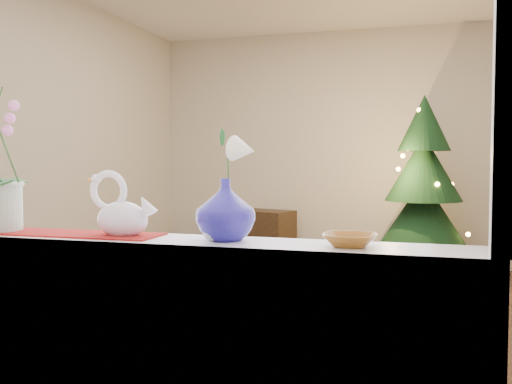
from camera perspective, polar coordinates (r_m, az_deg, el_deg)
ground at (r=4.43m, az=4.69°, el=-12.50°), size 5.00×5.00×0.00m
wall_back at (r=6.73m, az=9.15°, el=4.43°), size 4.50×0.10×2.70m
wall_front at (r=1.89m, az=-11.08°, el=7.91°), size 4.50×0.10×2.70m
wall_left at (r=5.22m, az=-20.29°, el=4.67°), size 0.10×5.00×2.70m
window_apron at (r=2.06m, az=-10.26°, el=-18.23°), size 2.20×0.08×0.88m
windowsill at (r=2.03m, az=-9.23°, el=-5.16°), size 2.20×0.26×0.04m
window_frame at (r=1.98m, az=-10.77°, el=17.98°), size 2.22×0.06×1.60m
runner at (r=2.21m, az=-18.15°, el=-3.97°), size 0.70×0.20×0.01m
swan at (r=2.09m, az=-13.23°, el=-1.32°), size 0.27×0.15×0.22m
blue_vase at (r=1.94m, az=-3.07°, el=-1.29°), size 0.30×0.30×0.24m
lily at (r=1.93m, az=-3.08°, el=5.01°), size 0.13×0.08×0.18m
paperweight at (r=1.92m, az=-4.26°, el=-3.86°), size 0.09×0.09×0.07m
amber_dish at (r=1.83m, az=9.36°, el=-4.85°), size 0.15×0.15×0.04m
xmas_tree at (r=6.06m, az=16.39°, el=0.54°), size 1.21×1.21×1.86m
side_table at (r=6.75m, az=0.22°, el=-4.41°), size 0.90×0.64×0.61m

